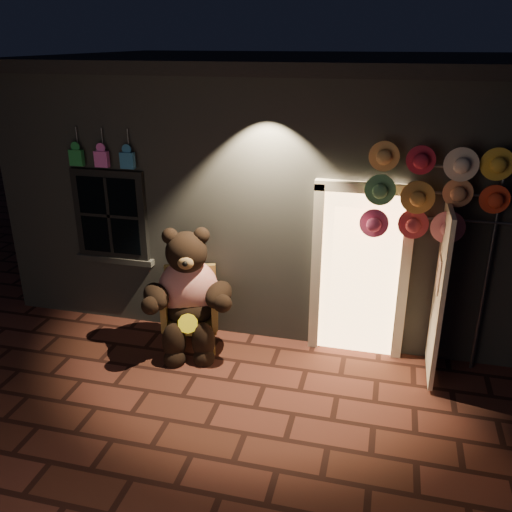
% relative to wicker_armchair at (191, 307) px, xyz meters
% --- Properties ---
extents(ground, '(60.00, 60.00, 0.00)m').
position_rel_wicker_armchair_xyz_m(ground, '(0.72, -1.14, -0.50)').
color(ground, '#582921').
rests_on(ground, ground).
extents(shop_building, '(7.30, 5.95, 3.51)m').
position_rel_wicker_armchair_xyz_m(shop_building, '(0.72, 2.85, 1.24)').
color(shop_building, slate).
rests_on(shop_building, ground).
extents(wicker_armchair, '(0.83, 0.79, 1.00)m').
position_rel_wicker_armchair_xyz_m(wicker_armchair, '(0.00, 0.00, 0.00)').
color(wicker_armchair, olive).
rests_on(wicker_armchair, ground).
extents(teddy_bear, '(1.15, 1.06, 1.66)m').
position_rel_wicker_armchair_xyz_m(teddy_bear, '(0.03, -0.13, 0.25)').
color(teddy_bear, red).
rests_on(teddy_bear, ground).
extents(hat_rack, '(1.72, 0.22, 2.65)m').
position_rel_wicker_armchair_xyz_m(hat_rack, '(2.79, 0.14, 1.64)').
color(hat_rack, '#59595E').
rests_on(hat_rack, ground).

